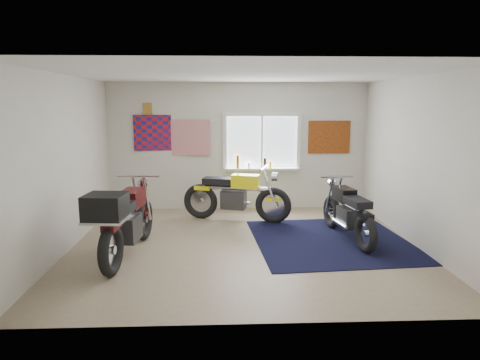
{
  "coord_description": "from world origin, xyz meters",
  "views": [
    {
      "loc": [
        -0.35,
        -6.61,
        2.27
      ],
      "look_at": [
        -0.05,
        0.4,
        1.0
      ],
      "focal_mm": 32.0,
      "sensor_mm": 36.0,
      "label": 1
    }
  ],
  "objects_px": {
    "yellow_triumph": "(236,197)",
    "black_chrome_bike": "(348,214)",
    "navy_rug": "(331,240)",
    "maroon_tourer": "(124,220)"
  },
  "relations": [
    {
      "from": "black_chrome_bike",
      "to": "maroon_tourer",
      "type": "distance_m",
      "value": 3.61
    },
    {
      "from": "navy_rug",
      "to": "yellow_triumph",
      "type": "bearing_deg",
      "value": 139.47
    },
    {
      "from": "black_chrome_bike",
      "to": "maroon_tourer",
      "type": "height_order",
      "value": "maroon_tourer"
    },
    {
      "from": "yellow_triumph",
      "to": "maroon_tourer",
      "type": "height_order",
      "value": "maroon_tourer"
    },
    {
      "from": "maroon_tourer",
      "to": "black_chrome_bike",
      "type": "bearing_deg",
      "value": -71.23
    },
    {
      "from": "navy_rug",
      "to": "maroon_tourer",
      "type": "bearing_deg",
      "value": -167.21
    },
    {
      "from": "yellow_triumph",
      "to": "black_chrome_bike",
      "type": "relative_size",
      "value": 1.08
    },
    {
      "from": "maroon_tourer",
      "to": "yellow_triumph",
      "type": "bearing_deg",
      "value": -33.39
    },
    {
      "from": "navy_rug",
      "to": "black_chrome_bike",
      "type": "distance_m",
      "value": 0.53
    },
    {
      "from": "yellow_triumph",
      "to": "maroon_tourer",
      "type": "distance_m",
      "value": 2.66
    }
  ]
}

